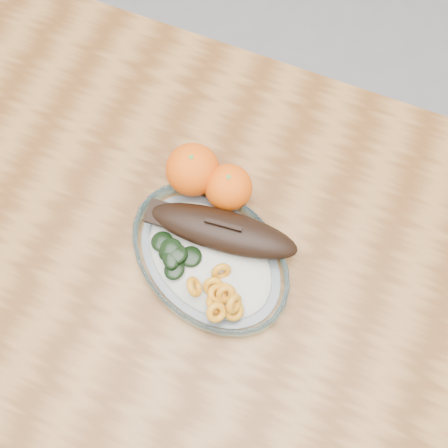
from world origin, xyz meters
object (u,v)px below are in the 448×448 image
(dining_table, at_px, (188,260))
(plated_meal, at_px, (210,255))
(orange_right, at_px, (228,188))
(orange_left, at_px, (193,170))

(dining_table, xyz_separation_m, plated_meal, (0.05, -0.01, 0.12))
(plated_meal, relative_size, orange_right, 8.65)
(plated_meal, distance_m, orange_left, 0.15)
(dining_table, bearing_deg, orange_right, 69.69)
(dining_table, distance_m, orange_left, 0.18)
(dining_table, height_order, orange_right, orange_right)
(dining_table, relative_size, orange_left, 13.41)
(dining_table, height_order, orange_left, orange_left)
(orange_right, bearing_deg, plated_meal, -82.42)
(dining_table, distance_m, plated_meal, 0.13)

